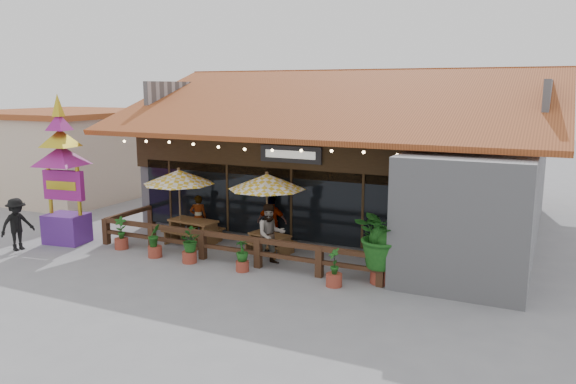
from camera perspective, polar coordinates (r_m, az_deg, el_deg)
The scene contains 19 objects.
ground at distance 17.36m, azimuth -0.79°, elevation -7.42°, with size 100.00×100.00×0.00m, color gray.
restaurant_building at distance 22.76m, azimuth 7.23°, elevation 2.52°, with size 15.50×14.73×6.09m.
patio_railing at distance 18.05m, azimuth -7.61°, elevation -4.78°, with size 10.00×2.60×0.92m.
neighbor_building at distance 30.70m, azimuth -21.36°, elevation 3.82°, with size 8.40×8.40×4.22m.
umbrella_left at distance 19.70m, azimuth -11.03°, elevation 1.49°, with size 3.29×3.29×2.66m.
umbrella_right at distance 18.11m, azimuth -2.16°, elevation 1.03°, with size 3.34×3.34×2.71m.
picnic_table_left at distance 19.90m, azimuth -9.60°, elevation -3.57°, with size 1.84×1.63×0.82m.
picnic_table_right at distance 18.41m, azimuth -1.88°, elevation -4.93°, with size 1.60×1.46×0.66m.
thai_sign_tower at distance 20.70m, azimuth -22.00°, elevation 3.07°, with size 2.32×2.32×5.55m.
tropical_plant at distance 15.66m, azimuth 9.62°, elevation -4.42°, with size 2.12×2.22×2.37m.
diner_a at distance 20.21m, azimuth -9.10°, elevation -2.57°, with size 0.59×0.39×1.63m, color #322110.
diner_b at distance 17.18m, azimuth -1.78°, elevation -4.33°, with size 0.92×0.72×1.90m, color #322110.
diner_c at distance 18.99m, azimuth -1.63°, elevation -3.07°, with size 1.04×0.43×1.77m, color #322110.
pedestrian at distance 20.74m, azimuth -25.83°, elevation -2.97°, with size 1.14×0.66×1.77m, color black.
planter_a at distance 19.74m, azimuth -16.60°, elevation -4.24°, with size 0.47×0.45×1.11m.
planter_b at distance 18.51m, azimuth -13.40°, elevation -4.97°, with size 0.45×0.49×1.09m.
planter_c at distance 17.68m, azimuth -10.02°, elevation -5.16°, with size 0.84×0.80×1.10m.
planter_d at distance 16.71m, azimuth -4.67°, elevation -6.52°, with size 0.50×0.50×0.96m.
planter_e at distance 15.50m, azimuth 4.71°, elevation -7.92°, with size 0.45×0.46×1.09m.
Camera 1 is at (7.37, -14.77, 5.37)m, focal length 35.00 mm.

